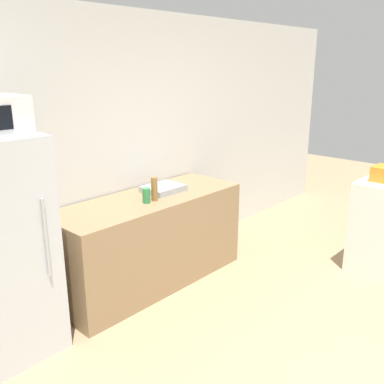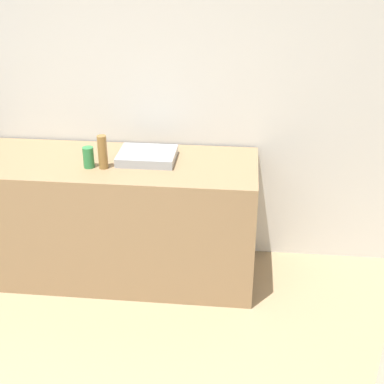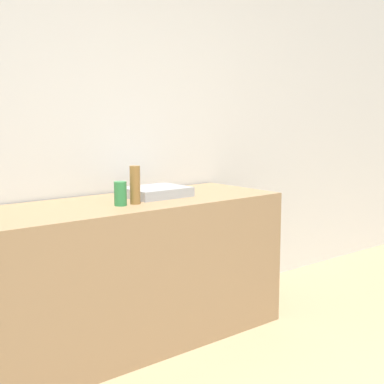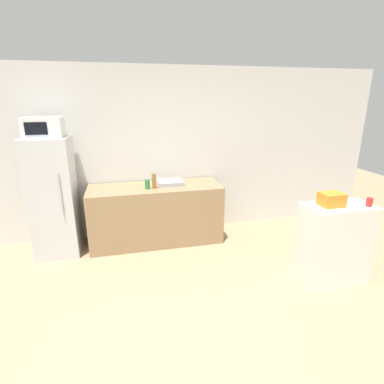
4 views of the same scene
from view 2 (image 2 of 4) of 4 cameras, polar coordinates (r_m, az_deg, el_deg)
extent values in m
cube|color=silver|center=(3.88, -9.97, 11.39)|extent=(8.00, 0.06, 2.60)
cube|color=#937551|center=(3.81, -8.17, -2.82)|extent=(1.96, 0.70, 0.88)
cube|color=#9EA3A8|center=(3.59, -4.80, 3.85)|extent=(0.38, 0.31, 0.06)
cylinder|color=olive|center=(3.48, -9.52, 4.22)|extent=(0.06, 0.06, 0.22)
cylinder|color=#2D7F42|center=(3.52, -10.99, 3.65)|extent=(0.07, 0.07, 0.14)
camera|label=1|loc=(3.46, -79.10, 1.93)|focal=40.00mm
camera|label=3|loc=(2.79, -66.05, -9.26)|focal=50.00mm
camera|label=4|loc=(1.70, -117.84, -19.19)|focal=28.00mm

